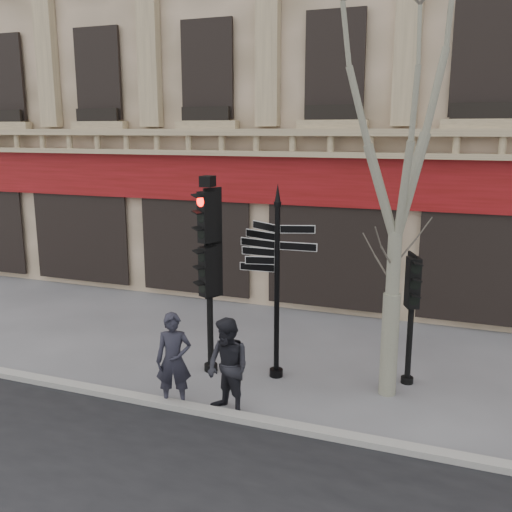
# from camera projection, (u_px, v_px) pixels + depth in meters

# --- Properties ---
(ground) EXTENTS (80.00, 80.00, 0.00)m
(ground) POSITION_uv_depth(u_px,v_px,m) (269.00, 388.00, 11.10)
(ground) COLOR #56565A
(ground) RESTS_ON ground
(kerb) EXTENTS (80.00, 0.25, 0.12)m
(kerb) POSITION_uv_depth(u_px,v_px,m) (242.00, 418.00, 9.81)
(kerb) COLOR #989690
(kerb) RESTS_ON ground
(building) EXTENTS (28.00, 15.52, 18.00)m
(building) POSITION_uv_depth(u_px,v_px,m) (384.00, 14.00, 20.57)
(building) COLOR gray
(building) RESTS_ON ground
(fingerpost) EXTENTS (1.83, 1.83, 3.92)m
(fingerpost) POSITION_uv_depth(u_px,v_px,m) (277.00, 250.00, 11.05)
(fingerpost) COLOR black
(fingerpost) RESTS_ON ground
(traffic_signal_main) EXTENTS (0.54, 0.47, 4.04)m
(traffic_signal_main) POSITION_uv_depth(u_px,v_px,m) (209.00, 251.00, 11.34)
(traffic_signal_main) COLOR black
(traffic_signal_main) RESTS_ON ground
(traffic_signal_secondary) EXTENTS (0.51, 0.45, 2.56)m
(traffic_signal_secondary) POSITION_uv_depth(u_px,v_px,m) (412.00, 296.00, 10.92)
(traffic_signal_secondary) COLOR black
(traffic_signal_secondary) RESTS_ON ground
(plane_tree) EXTENTS (2.87, 2.87, 7.62)m
(plane_tree) POSITION_uv_depth(u_px,v_px,m) (402.00, 104.00, 9.70)
(plane_tree) COLOR gray
(plane_tree) RESTS_ON ground
(pedestrian_a) EXTENTS (0.75, 0.63, 1.76)m
(pedestrian_a) POSITION_uv_depth(u_px,v_px,m) (174.00, 360.00, 10.19)
(pedestrian_a) COLOR #21202B
(pedestrian_a) RESTS_ON ground
(pedestrian_b) EXTENTS (1.05, 0.97, 1.75)m
(pedestrian_b) POSITION_uv_depth(u_px,v_px,m) (228.00, 367.00, 9.90)
(pedestrian_b) COLOR black
(pedestrian_b) RESTS_ON ground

